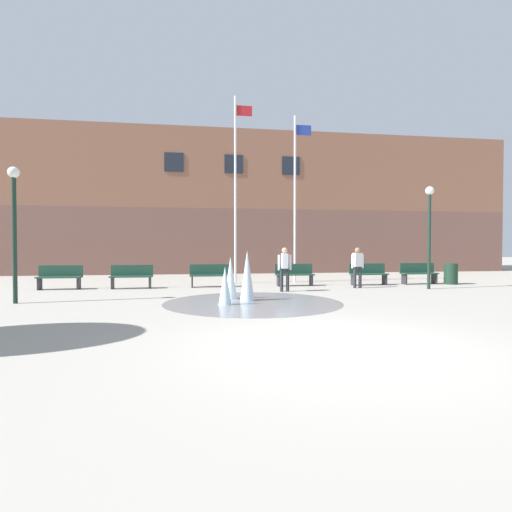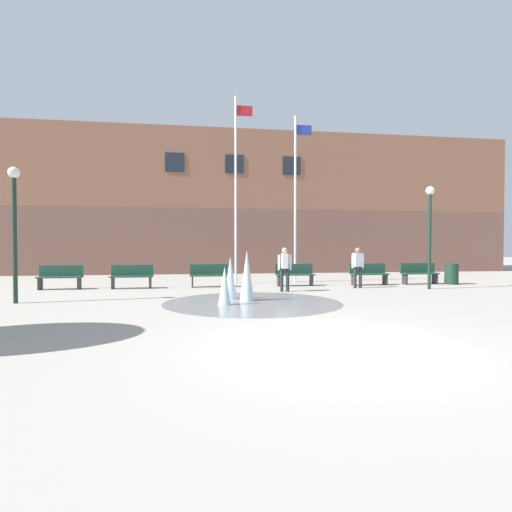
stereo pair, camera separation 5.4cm
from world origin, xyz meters
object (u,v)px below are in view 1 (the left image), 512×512
flagpole_right (296,194)px  lamp_post_left_lane (14,214)px  park_bench_near_trashcan (368,274)px  trash_can (451,274)px  park_bench_left_of_flagpoles (132,276)px  park_bench_under_right_flagpole (294,274)px  park_bench_far_right (419,273)px  teen_by_trashcan (285,266)px  park_bench_far_left (60,277)px  flagpole_left (236,185)px  lamp_post_right_lane (429,222)px  park_bench_under_left_flagpole (210,275)px  adult_in_red (358,264)px

flagpole_right → lamp_post_left_lane: size_ratio=1.93×
park_bench_near_trashcan → trash_can: 3.69m
park_bench_near_trashcan → lamp_post_left_lane: lamp_post_left_lane is taller
park_bench_left_of_flagpoles → park_bench_under_right_flagpole: 6.52m
flagpole_right → lamp_post_left_lane: (-9.59, -5.40, -1.46)m
park_bench_far_right → teen_by_trashcan: 6.73m
park_bench_far_left → park_bench_under_right_flagpole: (9.17, 0.02, 0.00)m
trash_can → park_bench_near_trashcan: bearing=176.9°
flagpole_left → flagpole_right: size_ratio=1.10×
park_bench_far_left → teen_by_trashcan: 8.55m
flagpole_left → trash_can: 10.14m
park_bench_under_right_flagpole → lamp_post_right_lane: bearing=-22.6°
park_bench_under_left_flagpole → park_bench_near_trashcan: 6.69m
park_bench_left_of_flagpoles → park_bench_near_trashcan: same height
park_bench_under_right_flagpole → park_bench_far_right: 5.53m
lamp_post_right_lane → trash_can: 3.41m
lamp_post_left_lane → park_bench_far_right: bearing=14.5°
teen_by_trashcan → flagpole_right: flagpole_right is taller
park_bench_far_left → park_bench_left_of_flagpoles: bearing=-1.3°
park_bench_left_of_flagpoles → park_bench_under_left_flagpole: (3.03, 0.14, 0.00)m
lamp_post_left_lane → adult_in_red: bearing=12.9°
park_bench_under_right_flagpole → trash_can: 6.89m
park_bench_left_of_flagpoles → flagpole_left: 5.99m
park_bench_far_right → adult_in_red: bearing=-160.1°
flagpole_left → park_bench_near_trashcan: bearing=-17.0°
park_bench_under_right_flagpole → lamp_post_left_lane: bearing=-157.2°
park_bench_under_right_flagpole → park_bench_far_right: bearing=-0.5°
park_bench_under_left_flagpole → park_bench_far_left: bearing=-179.1°
park_bench_near_trashcan → flagpole_left: flagpole_left is taller
park_bench_far_left → lamp_post_right_lane: (13.97, -1.97, 2.08)m
park_bench_far_left → lamp_post_left_lane: (0.01, -3.82, 2.07)m
park_bench_under_right_flagpole → trash_can: size_ratio=1.78×
park_bench_under_left_flagpole → teen_by_trashcan: size_ratio=1.01×
park_bench_far_right → flagpole_right: 6.40m
park_bench_under_left_flagpole → park_bench_left_of_flagpoles: bearing=-177.3°
park_bench_left_of_flagpoles → teen_by_trashcan: teen_by_trashcan is taller
adult_in_red → teen_by_trashcan: (-3.11, -0.80, 0.00)m
park_bench_left_of_flagpoles → park_bench_under_right_flagpole: (6.52, 0.08, 0.00)m
adult_in_red → park_bench_left_of_flagpoles: bearing=-19.0°
park_bench_near_trashcan → lamp_post_left_lane: bearing=-163.2°
flagpole_right → lamp_post_left_lane: flagpole_right is taller
park_bench_under_right_flagpole → flagpole_left: 4.78m
flagpole_right → park_bench_far_left: bearing=-170.7°
park_bench_left_of_flagpoles → lamp_post_right_lane: size_ratio=0.41×
park_bench_far_left → lamp_post_left_lane: 4.34m
lamp_post_left_lane → park_bench_near_trashcan: bearing=16.8°
lamp_post_right_lane → flagpole_left: bearing=153.4°
park_bench_left_of_flagpoles → adult_in_red: size_ratio=1.01×
park_bench_near_trashcan → adult_in_red: (-0.96, -1.12, 0.45)m
adult_in_red → lamp_post_right_lane: 3.13m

